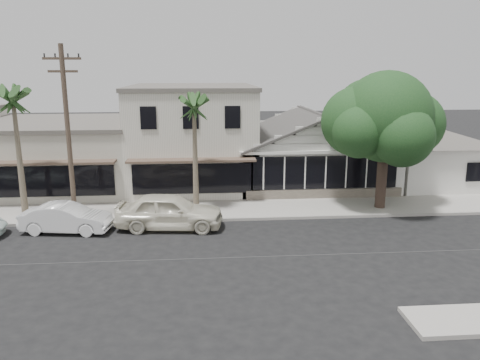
{
  "coord_description": "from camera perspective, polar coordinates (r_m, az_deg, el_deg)",
  "views": [
    {
      "loc": [
        -2.36,
        -18.51,
        7.83
      ],
      "look_at": [
        -0.37,
        6.0,
        1.96
      ],
      "focal_mm": 35.0,
      "sensor_mm": 36.0,
      "label": 1
    }
  ],
  "objects": [
    {
      "name": "car_1",
      "position": [
        24.43,
        -20.42,
        -4.38
      ],
      "size": [
        4.48,
        2.08,
        1.42
      ],
      "primitive_type": "imported",
      "rotation": [
        0.0,
        0.0,
        1.43
      ],
      "color": "white",
      "rests_on": "ground"
    },
    {
      "name": "corner_shop",
      "position": [
        32.27,
        8.62,
        3.98
      ],
      "size": [
        10.4,
        8.6,
        5.1
      ],
      "color": "white",
      "rests_on": "ground"
    },
    {
      "name": "row_building_midnear",
      "position": [
        33.92,
        -21.11,
        2.8
      ],
      "size": [
        10.0,
        10.0,
        4.2
      ],
      "primitive_type": "cube",
      "color": "beige",
      "rests_on": "ground"
    },
    {
      "name": "side_cottage",
      "position": [
        34.39,
        22.36,
        1.8
      ],
      "size": [
        6.0,
        6.0,
        3.0
      ],
      "primitive_type": "cube",
      "color": "white",
      "rests_on": "ground"
    },
    {
      "name": "palm_mid",
      "position": [
        26.7,
        -25.96,
        8.88
      ],
      "size": [
        3.19,
        3.19,
        7.42
      ],
      "color": "#726651",
      "rests_on": "ground"
    },
    {
      "name": "row_building_near",
      "position": [
        32.34,
        -5.76,
        5.22
      ],
      "size": [
        8.0,
        10.0,
        6.5
      ],
      "primitive_type": "cube",
      "color": "silver",
      "rests_on": "ground"
    },
    {
      "name": "palm_east",
      "position": [
        25.05,
        -5.63,
        8.97
      ],
      "size": [
        2.59,
        2.59,
        6.94
      ],
      "color": "#726651",
      "rests_on": "ground"
    },
    {
      "name": "shade_tree",
      "position": [
        27.09,
        17.06,
        7.09
      ],
      "size": [
        7.0,
        6.33,
        7.77
      ],
      "rotation": [
        0.0,
        0.0,
        -0.03
      ],
      "color": "#403027",
      "rests_on": "ground"
    },
    {
      "name": "car_0",
      "position": [
        23.63,
        -8.6,
        -3.76
      ],
      "size": [
        5.48,
        2.61,
        1.81
      ],
      "primitive_type": "imported",
      "rotation": [
        0.0,
        0.0,
        1.48
      ],
      "color": "silver",
      "rests_on": "ground"
    },
    {
      "name": "ground",
      "position": [
        20.23,
        2.44,
        -9.34
      ],
      "size": [
        140.0,
        140.0,
        0.0
      ],
      "primitive_type": "plane",
      "color": "black",
      "rests_on": "ground"
    },
    {
      "name": "utility_pole",
      "position": [
        24.81,
        -20.23,
        5.57
      ],
      "size": [
        1.8,
        0.24,
        9.0
      ],
      "color": "brown",
      "rests_on": "ground"
    },
    {
      "name": "sidewalk_north",
      "position": [
        27.02,
        -16.53,
        -3.82
      ],
      "size": [
        90.0,
        3.5,
        0.15
      ],
      "primitive_type": "cube",
      "color": "#9E9991",
      "rests_on": "ground"
    }
  ]
}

